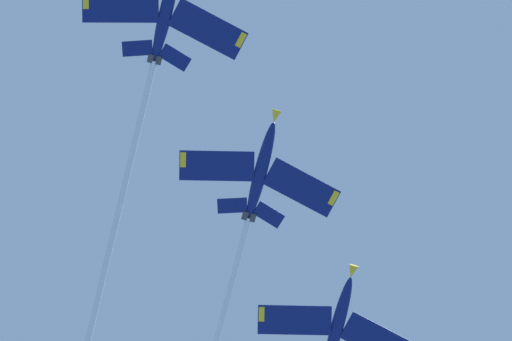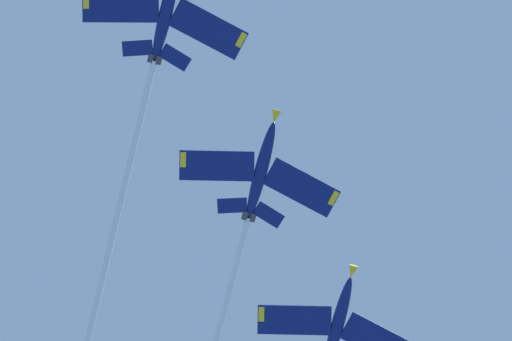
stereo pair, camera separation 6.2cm
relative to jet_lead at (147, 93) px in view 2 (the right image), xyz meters
The scene contains 2 objects.
jet_lead is the anchor object (origin of this frame).
jet_second 19.88m from the jet_lead, 86.44° to the left, with size 37.64×34.85×11.98m.
Camera 2 is at (20.68, -36.89, 2.00)m, focal length 83.78 mm.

